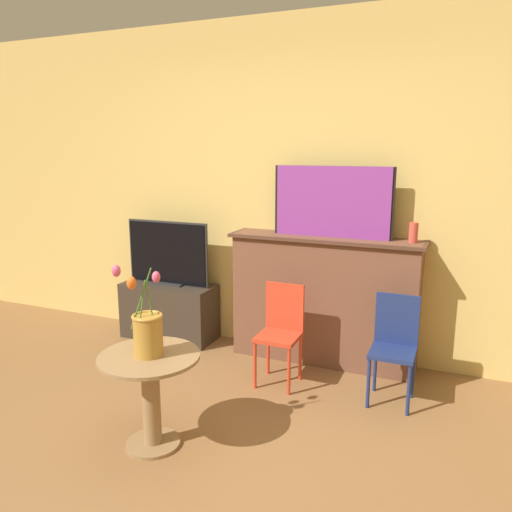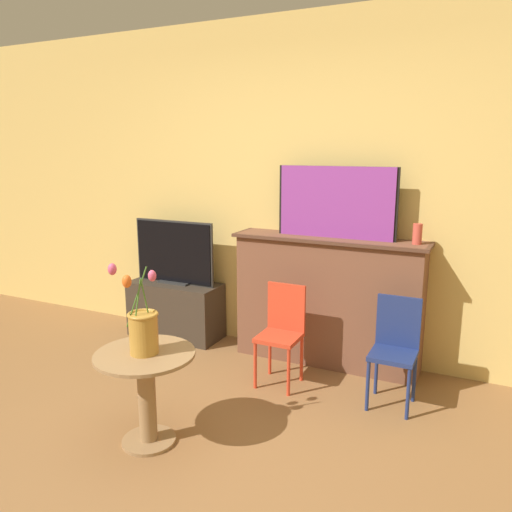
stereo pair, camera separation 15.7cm
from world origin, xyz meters
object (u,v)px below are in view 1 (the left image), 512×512
at_px(tv_monitor, 168,254).
at_px(vase_tulips, 147,330).
at_px(painting, 332,202).
at_px(chair_red, 281,327).
at_px(chair_blue, 394,342).

xyz_separation_m(tv_monitor, vase_tulips, (0.82, -1.49, -0.07)).
bearing_deg(painting, vase_tulips, -112.18).
bearing_deg(chair_red, chair_blue, 2.65).
bearing_deg(vase_tulips, chair_red, 69.21).
relative_size(chair_red, vase_tulips, 1.39).
distance_m(chair_red, chair_blue, 0.80).
bearing_deg(chair_red, vase_tulips, -110.79).
bearing_deg(vase_tulips, tv_monitor, 118.88).
bearing_deg(tv_monitor, chair_blue, -11.06).
xyz_separation_m(painting, tv_monitor, (-1.45, -0.05, -0.51)).
height_order(tv_monitor, vase_tulips, vase_tulips).
distance_m(chair_blue, vase_tulips, 1.65).
bearing_deg(chair_blue, vase_tulips, -137.53).
height_order(tv_monitor, chair_red, tv_monitor).
height_order(painting, chair_blue, painting).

